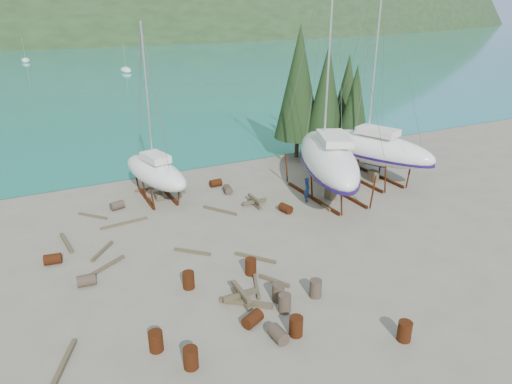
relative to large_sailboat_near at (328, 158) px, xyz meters
name	(u,v)px	position (x,y,z in m)	size (l,w,h in m)	color
ground	(262,252)	(-7.93, -5.03, -2.92)	(600.00, 600.00, 0.00)	#676351
bay_water	(27,29)	(-7.93, 309.97, -2.91)	(700.00, 700.00, 0.00)	#187979
far_hill	(27,28)	(-7.93, 314.97, -2.92)	(800.00, 360.00, 110.00)	#1F3018
far_house_right	(116,31)	(22.07, 184.97, 0.01)	(6.60, 5.60, 5.60)	beige
cypress_near_right	(326,95)	(4.57, 6.97, 2.87)	(3.60, 3.60, 10.00)	black
cypress_mid_right	(354,108)	(6.07, 4.97, 2.00)	(3.06, 3.06, 8.50)	black
cypress_back_left	(299,83)	(3.07, 8.97, 3.74)	(4.14, 4.14, 11.50)	black
cypress_far_right	(347,97)	(7.57, 7.97, 2.29)	(3.24, 3.24, 9.00)	black
moored_boat_mid	(126,70)	(2.07, 74.97, -2.53)	(2.00, 5.00, 6.05)	silver
moored_boat_far	(26,61)	(-15.93, 104.97, -2.53)	(2.00, 5.00, 6.05)	silver
large_sailboat_near	(328,158)	(0.00, 0.00, 0.00)	(7.63, 11.89, 18.12)	silver
large_sailboat_far	(372,148)	(5.07, 1.32, -0.29)	(6.39, 10.54, 16.06)	silver
small_sailboat_shore	(155,172)	(-10.94, 5.35, -0.95)	(3.95, 7.81, 11.95)	silver
worker	(307,190)	(-1.76, -0.15, -2.03)	(0.65, 0.42, 1.77)	navy
drum_0	(156,341)	(-15.37, -10.10, -2.48)	(0.58, 0.58, 0.88)	#4F1E0D
drum_1	(278,334)	(-10.73, -11.82, -2.63)	(0.58, 0.58, 0.88)	#2D2823
drum_2	(53,259)	(-18.46, -1.09, -2.63)	(0.58, 0.58, 0.88)	#4F1E0D
drum_3	(296,326)	(-9.92, -11.87, -2.48)	(0.58, 0.58, 0.88)	#4F1E0D
drum_4	(216,183)	(-6.37, 5.43, -2.63)	(0.58, 0.58, 0.88)	#4F1E0D
drum_5	(316,288)	(-7.64, -9.95, -2.48)	(0.58, 0.58, 0.88)	#2D2823
drum_6	(286,208)	(-4.03, -1.08, -2.63)	(0.58, 0.58, 0.88)	#4F1E0D
drum_7	(405,331)	(-6.12, -14.17, -2.48)	(0.58, 0.58, 0.88)	#4F1E0D
drum_9	(117,205)	(-13.94, 4.57, -2.63)	(0.58, 0.58, 0.88)	#2D2823
drum_10	(251,267)	(-9.50, -6.80, -2.48)	(0.58, 0.58, 0.88)	#4F1E0D
drum_11	(228,189)	(-6.09, 3.80, -2.63)	(0.58, 0.58, 0.88)	#2D2823
drum_12	(253,319)	(-11.23, -10.46, -2.63)	(0.58, 0.58, 0.88)	#4F1E0D
drum_13	(191,358)	(-14.45, -11.63, -2.48)	(0.58, 0.58, 0.88)	#4F1E0D
drum_14	(189,280)	(-12.75, -6.53, -2.48)	(0.58, 0.58, 0.88)	#4F1E0D
drum_15	(87,280)	(-17.16, -4.04, -2.63)	(0.58, 0.58, 0.88)	#2D2823
drum_16	(278,292)	(-9.37, -9.42, -2.48)	(0.58, 0.58, 0.88)	#2D2823
drum_17	(285,303)	(-9.53, -10.28, -2.48)	(0.58, 0.58, 0.88)	#2D2823
timber_0	(93,216)	(-15.65, 4.07, -2.85)	(0.14, 2.22, 0.14)	brown
timber_1	(324,205)	(-1.18, -1.47, -2.82)	(0.19, 1.77, 0.19)	brown
timber_2	(66,243)	(-17.59, 0.91, -2.83)	(0.19, 2.58, 0.19)	brown
timber_3	(256,283)	(-9.69, -7.75, -2.84)	(0.15, 2.71, 0.15)	brown
timber_5	(255,258)	(-8.61, -5.59, -2.84)	(0.16, 2.41, 0.16)	brown
timber_6	(183,187)	(-8.73, 6.21, -2.82)	(0.19, 2.15, 0.19)	brown
timber_7	(275,281)	(-8.79, -8.05, -2.83)	(0.17, 1.69, 0.17)	brown
timber_9	(151,188)	(-10.95, 7.20, -2.84)	(0.15, 2.43, 0.15)	brown
timber_10	(220,210)	(-7.90, 1.04, -2.84)	(0.16, 2.61, 0.16)	brown
timber_11	(192,252)	(-11.44, -3.38, -2.84)	(0.15, 2.17, 0.15)	brown
timber_12	(106,267)	(-16.04, -2.81, -2.83)	(0.17, 2.49, 0.17)	brown
timber_14	(61,368)	(-18.88, -9.54, -2.83)	(0.18, 3.08, 0.18)	brown
timber_15	(124,223)	(-14.02, 2.02, -2.84)	(0.15, 3.01, 0.15)	brown
timber_16	(246,303)	(-10.86, -9.08, -2.80)	(0.23, 2.47, 0.23)	brown
timber_17	(102,251)	(-15.92, -1.02, -2.84)	(0.16, 2.18, 0.16)	brown
timber_pile_fore	(241,295)	(-10.92, -8.64, -2.62)	(1.80, 1.80, 0.60)	brown
timber_pile_aft	(255,202)	(-5.36, 0.86, -2.62)	(1.80, 1.80, 0.60)	brown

